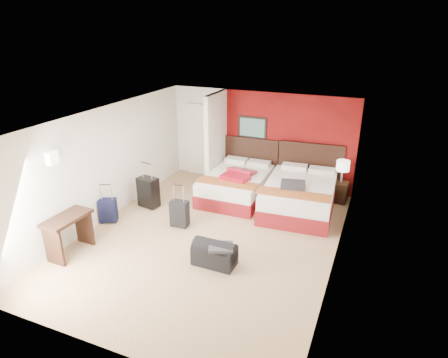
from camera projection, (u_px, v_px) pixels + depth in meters
The scene contains 17 objects.
ground at pixel (210, 237), 8.07m from camera, with size 6.50×6.50×0.00m, color tan.
room_walls at pixel (181, 152), 9.31m from camera, with size 5.02×6.52×2.50m.
red_accent_panel at pixel (287, 142), 10.09m from camera, with size 3.50×0.04×2.50m, color maroon.
partition_wall at pixel (216, 141), 10.19m from camera, with size 0.12×1.20×2.50m, color silver.
entry_door at pixel (200, 140), 11.04m from camera, with size 0.82×0.06×2.05m, color silver.
bed_left at pixel (236, 186), 9.79m from camera, with size 1.45×2.07×0.62m, color white.
bed_right at pixel (299, 197), 9.12m from camera, with size 1.56×2.24×0.67m, color white.
red_suitcase_open at pixel (239, 174), 9.53m from camera, with size 0.65×0.90×0.11m, color #A70E24.
jacket_bundle at pixel (293, 185), 8.75m from camera, with size 0.54×0.43×0.13m, color #323337.
nightstand at pixel (340, 192), 9.57m from camera, with size 0.37×0.37×0.51m, color black.
table_lamp at pixel (342, 172), 9.37m from camera, with size 0.31×0.31×0.56m, color beige.
suitcase_black at pixel (148, 193), 9.26m from camera, with size 0.48×0.30×0.72m, color black.
suitcase_charcoal at pixel (180, 215), 8.40m from camera, with size 0.38×0.24×0.56m, color black.
suitcase_navy at pixel (108, 211), 8.58m from camera, with size 0.38×0.23×0.52m, color black.
duffel_bag at pixel (214, 255), 7.10m from camera, with size 0.78×0.42×0.40m, color black.
jacket_draped at pixel (221, 247), 6.92m from camera, with size 0.43×0.37×0.06m, color #323237.
desk at pixel (69, 235), 7.37m from camera, with size 0.47×0.94×0.78m, color black.
Camera 1 is at (2.99, -6.36, 4.15)m, focal length 31.18 mm.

